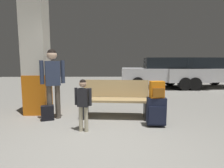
% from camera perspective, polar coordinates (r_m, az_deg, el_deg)
% --- Properties ---
extents(ground_plane, '(18.00, 18.00, 0.10)m').
position_cam_1_polar(ground_plane, '(6.77, -1.95, -4.69)').
color(ground_plane, gray).
extents(structural_pillar, '(0.57, 0.57, 3.01)m').
position_cam_1_polar(structural_pillar, '(5.03, -22.70, 8.33)').
color(structural_pillar, orange).
rests_on(structural_pillar, ground_plane).
extents(bench, '(1.64, 0.66, 0.89)m').
position_cam_1_polar(bench, '(4.36, 1.09, -4.76)').
color(bench, tan).
rests_on(bench, ground_plane).
extents(suitcase, '(0.39, 0.25, 0.60)m').
position_cam_1_polar(suitcase, '(3.89, 13.73, -8.31)').
color(suitcase, '#191E33').
rests_on(suitcase, ground_plane).
extents(backpack_bright, '(0.29, 0.21, 0.34)m').
position_cam_1_polar(backpack_bright, '(3.79, 13.95, -1.74)').
color(backpack_bright, orange).
rests_on(backpack_bright, suitcase).
extents(child, '(0.33, 0.23, 1.01)m').
position_cam_1_polar(child, '(3.49, -9.06, -4.89)').
color(child, beige).
rests_on(child, ground_plane).
extents(adult, '(0.52, 0.30, 1.62)m').
position_cam_1_polar(adult, '(4.38, -18.11, 2.27)').
color(adult, brown).
rests_on(adult, ground_plane).
extents(backpack_dark_floor, '(0.32, 0.26, 0.34)m').
position_cam_1_polar(backpack_dark_floor, '(4.46, -19.55, -8.56)').
color(backpack_dark_floor, black).
rests_on(backpack_dark_floor, ground_plane).
extents(parked_car_near, '(4.24, 2.08, 1.51)m').
position_cam_1_polar(parked_car_near, '(9.55, 15.87, 3.69)').
color(parked_car_near, silver).
rests_on(parked_car_near, ground_plane).
extents(parked_car_side, '(4.23, 2.06, 1.51)m').
position_cam_1_polar(parked_car_side, '(10.27, 26.11, 3.46)').
color(parked_car_side, silver).
rests_on(parked_car_side, ground_plane).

